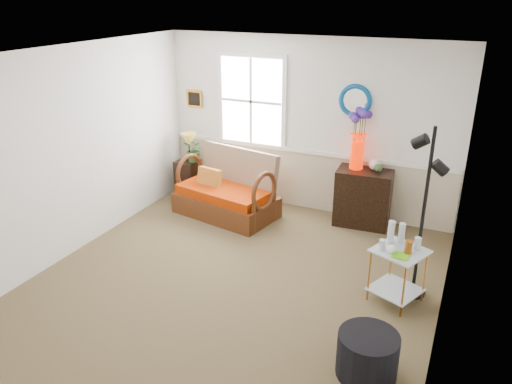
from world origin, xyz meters
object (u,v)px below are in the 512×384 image
at_px(side_table, 397,276).
at_px(ottoman, 367,355).
at_px(cabinet, 363,197).
at_px(loveseat, 226,185).
at_px(lamp_stand, 188,178).
at_px(floor_lamp, 423,215).

height_order(side_table, ottoman, side_table).
bearing_deg(side_table, ottoman, -91.16).
bearing_deg(cabinet, loveseat, -168.05).
xyz_separation_m(lamp_stand, ottoman, (3.65, -2.93, -0.09)).
bearing_deg(cabinet, lamp_stand, 178.67).
relative_size(lamp_stand, ottoman, 1.10).
bearing_deg(cabinet, side_table, -69.60).
bearing_deg(cabinet, ottoman, -79.45).
distance_m(loveseat, side_table, 3.02).
xyz_separation_m(loveseat, lamp_stand, (-0.93, 0.43, -0.18)).
height_order(loveseat, ottoman, loveseat).
bearing_deg(side_table, lamp_stand, 155.62).
distance_m(side_table, floor_lamp, 0.72).
xyz_separation_m(side_table, ottoman, (-0.03, -1.26, -0.11)).
distance_m(cabinet, ottoman, 3.15).
relative_size(cabinet, floor_lamp, 0.43).
relative_size(loveseat, lamp_stand, 2.48).
bearing_deg(lamp_stand, ottoman, -38.69).
height_order(cabinet, floor_lamp, floor_lamp).
bearing_deg(loveseat, cabinet, 26.59).
height_order(lamp_stand, cabinet, cabinet).
distance_m(lamp_stand, side_table, 4.04).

